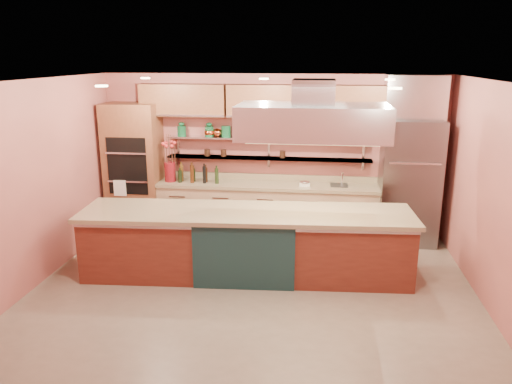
# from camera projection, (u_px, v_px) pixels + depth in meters

# --- Properties ---
(floor) EXTENTS (6.00, 5.00, 0.02)m
(floor) POSITION_uv_depth(u_px,v_px,m) (253.00, 289.00, 6.87)
(floor) COLOR gray
(floor) RESTS_ON ground
(ceiling) EXTENTS (6.00, 5.00, 0.02)m
(ceiling) POSITION_uv_depth(u_px,v_px,m) (253.00, 81.00, 6.13)
(ceiling) COLOR black
(ceiling) RESTS_ON wall_back
(wall_back) EXTENTS (6.00, 0.04, 2.80)m
(wall_back) POSITION_uv_depth(u_px,v_px,m) (272.00, 154.00, 8.89)
(wall_back) COLOR #B35D54
(wall_back) RESTS_ON floor
(wall_front) EXTENTS (6.00, 0.04, 2.80)m
(wall_front) POSITION_uv_depth(u_px,v_px,m) (212.00, 269.00, 4.10)
(wall_front) COLOR #B35D54
(wall_front) RESTS_ON floor
(wall_left) EXTENTS (0.04, 5.00, 2.80)m
(wall_left) POSITION_uv_depth(u_px,v_px,m) (38.00, 183.00, 6.87)
(wall_left) COLOR #B35D54
(wall_left) RESTS_ON floor
(wall_right) EXTENTS (0.04, 5.00, 2.80)m
(wall_right) POSITION_uv_depth(u_px,v_px,m) (495.00, 199.00, 6.12)
(wall_right) COLOR #B35D54
(wall_right) RESTS_ON floor
(oven_stack) EXTENTS (0.95, 0.64, 2.30)m
(oven_stack) POSITION_uv_depth(u_px,v_px,m) (134.00, 168.00, 8.95)
(oven_stack) COLOR brown
(oven_stack) RESTS_ON floor
(refrigerator) EXTENTS (0.95, 0.72, 2.10)m
(refrigerator) POSITION_uv_depth(u_px,v_px,m) (409.00, 182.00, 8.34)
(refrigerator) COLOR slate
(refrigerator) RESTS_ON floor
(back_counter) EXTENTS (3.84, 0.64, 0.93)m
(back_counter) POSITION_uv_depth(u_px,v_px,m) (267.00, 209.00, 8.85)
(back_counter) COLOR tan
(back_counter) RESTS_ON floor
(wall_shelf_lower) EXTENTS (3.60, 0.26, 0.03)m
(wall_shelf_lower) POSITION_uv_depth(u_px,v_px,m) (268.00, 158.00, 8.78)
(wall_shelf_lower) COLOR silver
(wall_shelf_lower) RESTS_ON wall_back
(wall_shelf_upper) EXTENTS (3.60, 0.26, 0.03)m
(wall_shelf_upper) POSITION_uv_depth(u_px,v_px,m) (268.00, 139.00, 8.69)
(wall_shelf_upper) COLOR silver
(wall_shelf_upper) RESTS_ON wall_back
(upper_cabinets) EXTENTS (4.60, 0.36, 0.55)m
(upper_cabinets) POSITION_uv_depth(u_px,v_px,m) (271.00, 101.00, 8.46)
(upper_cabinets) COLOR brown
(upper_cabinets) RESTS_ON wall_back
(range_hood) EXTENTS (2.00, 1.00, 0.45)m
(range_hood) POSITION_uv_depth(u_px,v_px,m) (313.00, 122.00, 6.62)
(range_hood) COLOR silver
(range_hood) RESTS_ON ceiling
(ceiling_downlights) EXTENTS (4.00, 2.80, 0.02)m
(ceiling_downlights) POSITION_uv_depth(u_px,v_px,m) (255.00, 82.00, 6.32)
(ceiling_downlights) COLOR #FFE5A5
(ceiling_downlights) RESTS_ON ceiling
(island) EXTENTS (4.68, 1.29, 0.96)m
(island) POSITION_uv_depth(u_px,v_px,m) (247.00, 243.00, 7.20)
(island) COLOR maroon
(island) RESTS_ON floor
(flower_vase) EXTENTS (0.23, 0.23, 0.35)m
(flower_vase) POSITION_uv_depth(u_px,v_px,m) (170.00, 172.00, 8.85)
(flower_vase) COLOR maroon
(flower_vase) RESTS_ON back_counter
(oil_bottle_cluster) EXTENTS (0.81, 0.49, 0.25)m
(oil_bottle_cluster) POSITION_uv_depth(u_px,v_px,m) (199.00, 175.00, 8.80)
(oil_bottle_cluster) COLOR black
(oil_bottle_cluster) RESTS_ON back_counter
(kitchen_scale) EXTENTS (0.20, 0.17, 0.10)m
(kitchen_scale) POSITION_uv_depth(u_px,v_px,m) (305.00, 183.00, 8.59)
(kitchen_scale) COLOR white
(kitchen_scale) RESTS_ON back_counter
(bar_faucet) EXTENTS (0.04, 0.04, 0.25)m
(bar_faucet) POSITION_uv_depth(u_px,v_px,m) (342.00, 178.00, 8.59)
(bar_faucet) COLOR white
(bar_faucet) RESTS_ON back_counter
(copper_kettle) EXTENTS (0.20, 0.20, 0.15)m
(copper_kettle) POSITION_uv_depth(u_px,v_px,m) (217.00, 133.00, 8.78)
(copper_kettle) COLOR #B04D28
(copper_kettle) RESTS_ON wall_shelf_upper
(green_canister) EXTENTS (0.18, 0.18, 0.19)m
(green_canister) POSITION_uv_depth(u_px,v_px,m) (226.00, 131.00, 8.75)
(green_canister) COLOR #0F4726
(green_canister) RESTS_ON wall_shelf_upper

